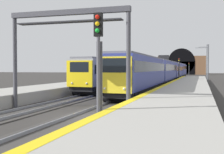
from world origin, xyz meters
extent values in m
plane|color=#302D2B|center=(0.00, 0.00, 0.00)|extent=(320.00, 320.00, 0.00)
cube|color=#9E9B93|center=(0.00, -4.51, 0.46)|extent=(112.00, 4.91, 0.92)
cube|color=yellow|center=(0.00, -2.31, 0.92)|extent=(112.00, 0.50, 0.01)
cube|color=#383533|center=(0.00, 0.00, 0.03)|extent=(160.00, 2.94, 0.06)
cube|color=gray|center=(0.00, 0.72, 0.14)|extent=(160.00, 0.07, 0.15)
cube|color=gray|center=(0.00, -0.72, 0.14)|extent=(160.00, 0.07, 0.15)
cube|color=#383533|center=(0.00, 4.51, 0.03)|extent=(160.00, 2.61, 0.06)
cube|color=gray|center=(0.00, 5.23, 0.14)|extent=(160.00, 0.07, 0.15)
cube|color=gray|center=(0.00, 3.79, 0.14)|extent=(160.00, 0.07, 0.15)
cube|color=navy|center=(15.10, 0.00, 2.41)|extent=(19.37, 2.79, 2.98)
cube|color=black|center=(15.10, 0.00, 2.93)|extent=(18.60, 2.82, 0.92)
cube|color=slate|center=(15.10, 0.00, 4.00)|extent=(18.79, 2.38, 0.20)
cube|color=black|center=(15.10, 0.00, 0.74)|extent=(18.99, 2.46, 0.48)
cylinder|color=black|center=(6.80, -0.01, 0.43)|extent=(0.87, 2.55, 0.87)
cylinder|color=black|center=(8.60, -0.01, 0.43)|extent=(0.87, 2.55, 0.87)
cylinder|color=black|center=(21.59, 0.01, 0.43)|extent=(0.87, 2.55, 0.87)
cylinder|color=black|center=(23.39, 0.01, 0.43)|extent=(0.87, 2.55, 0.87)
cube|color=yellow|center=(5.37, -0.01, 2.29)|extent=(0.12, 2.66, 2.75)
cube|color=black|center=(5.32, -0.01, 3.01)|extent=(0.04, 1.94, 1.07)
sphere|color=#F2EACC|center=(5.31, -0.77, 1.27)|extent=(0.20, 0.20, 0.20)
sphere|color=#F2EACC|center=(5.31, 0.75, 1.27)|extent=(0.20, 0.20, 0.20)
cube|color=navy|center=(34.96, 0.00, 2.41)|extent=(19.37, 2.79, 2.98)
cube|color=black|center=(34.96, 0.00, 2.91)|extent=(18.60, 2.82, 0.99)
cube|color=slate|center=(34.96, 0.00, 4.00)|extent=(18.79, 2.38, 0.20)
cube|color=black|center=(34.96, 0.00, 0.74)|extent=(18.99, 2.46, 0.48)
cylinder|color=black|center=(26.23, -0.01, 0.43)|extent=(0.87, 2.55, 0.87)
cylinder|color=black|center=(28.03, -0.01, 0.43)|extent=(0.87, 2.55, 0.87)
cylinder|color=black|center=(41.90, 0.01, 0.43)|extent=(0.87, 2.55, 0.87)
cylinder|color=black|center=(43.70, 0.01, 0.43)|extent=(0.87, 2.55, 0.87)
cube|color=navy|center=(54.83, 0.00, 2.41)|extent=(19.37, 2.79, 2.98)
cube|color=black|center=(54.83, 0.00, 2.70)|extent=(18.60, 2.82, 0.94)
cube|color=slate|center=(54.83, 0.00, 4.00)|extent=(18.79, 2.38, 0.20)
cube|color=black|center=(54.83, 0.00, 0.74)|extent=(18.99, 2.46, 0.48)
cylinder|color=black|center=(46.32, -0.01, 0.43)|extent=(0.87, 2.55, 0.87)
cylinder|color=black|center=(48.12, -0.01, 0.43)|extent=(0.87, 2.55, 0.87)
cylinder|color=black|center=(61.53, 0.01, 0.43)|extent=(0.87, 2.55, 0.87)
cylinder|color=black|center=(63.33, 0.01, 0.43)|extent=(0.87, 2.55, 0.87)
cube|color=navy|center=(74.70, 0.00, 2.41)|extent=(19.37, 2.79, 2.98)
cube|color=black|center=(74.70, 0.00, 2.94)|extent=(18.60, 2.82, 0.87)
cube|color=slate|center=(74.70, 0.00, 4.00)|extent=(18.79, 2.38, 0.20)
cube|color=black|center=(74.70, 0.00, 0.74)|extent=(18.99, 2.46, 0.48)
cylinder|color=black|center=(66.38, -0.01, 0.43)|extent=(0.87, 2.55, 0.87)
cylinder|color=black|center=(68.18, -0.01, 0.43)|extent=(0.87, 2.55, 0.87)
cylinder|color=black|center=(81.21, 0.01, 0.43)|extent=(0.87, 2.55, 0.87)
cylinder|color=black|center=(83.01, 0.01, 0.43)|extent=(0.87, 2.55, 0.87)
cube|color=black|center=(34.96, 0.00, 4.55)|extent=(1.30, 1.66, 0.90)
cube|color=gray|center=(19.42, 4.51, 2.36)|extent=(19.19, 3.22, 2.67)
cube|color=black|center=(19.42, 4.51, 2.67)|extent=(18.43, 3.23, 0.87)
cube|color=slate|center=(19.42, 4.51, 3.80)|extent=(18.61, 2.79, 0.20)
cube|color=black|center=(19.42, 4.51, 0.83)|extent=(18.80, 2.88, 0.54)
cylinder|color=black|center=(11.22, 4.72, 0.49)|extent=(1.04, 2.54, 0.98)
cylinder|color=black|center=(13.02, 4.67, 0.49)|extent=(1.04, 2.54, 0.98)
cylinder|color=black|center=(25.82, 4.35, 0.49)|extent=(1.04, 2.54, 0.98)
cylinder|color=black|center=(27.62, 4.30, 0.49)|extent=(1.04, 2.54, 0.98)
cube|color=yellow|center=(9.81, 4.75, 2.27)|extent=(0.19, 2.63, 2.48)
cube|color=black|center=(9.76, 4.75, 2.90)|extent=(0.09, 1.92, 0.96)
sphere|color=#F2EACC|center=(9.74, 4.00, 1.38)|extent=(0.20, 0.20, 0.20)
sphere|color=#F2EACC|center=(9.77, 5.51, 1.38)|extent=(0.20, 0.20, 0.20)
cube|color=gray|center=(39.12, 4.51, 2.36)|extent=(19.19, 3.22, 2.67)
cube|color=black|center=(39.12, 4.51, 2.69)|extent=(18.43, 3.23, 0.86)
cube|color=slate|center=(39.12, 4.51, 3.80)|extent=(18.61, 2.79, 0.20)
cube|color=black|center=(39.12, 4.51, 0.83)|extent=(18.80, 2.88, 0.54)
cylinder|color=black|center=(30.82, 4.72, 0.49)|extent=(1.04, 2.54, 0.98)
cylinder|color=black|center=(32.62, 4.67, 0.49)|extent=(1.04, 2.54, 0.98)
cylinder|color=black|center=(45.62, 4.35, 0.49)|extent=(1.04, 2.54, 0.98)
cylinder|color=black|center=(47.42, 4.30, 0.49)|extent=(1.04, 2.54, 0.98)
cube|color=gray|center=(58.82, 4.51, 2.36)|extent=(19.19, 3.22, 2.67)
cube|color=black|center=(58.82, 4.51, 2.77)|extent=(18.43, 3.23, 0.77)
cube|color=slate|center=(58.82, 4.51, 3.80)|extent=(18.61, 2.79, 0.20)
cube|color=black|center=(58.82, 4.51, 0.83)|extent=(18.80, 2.88, 0.54)
cylinder|color=black|center=(50.52, 4.72, 0.49)|extent=(1.04, 2.54, 0.98)
cylinder|color=black|center=(52.32, 4.67, 0.49)|extent=(1.04, 2.54, 0.98)
cylinder|color=black|center=(65.32, 4.35, 0.49)|extent=(1.04, 2.54, 0.98)
cylinder|color=black|center=(67.12, 4.30, 0.49)|extent=(1.04, 2.54, 0.98)
cylinder|color=#4C4C54|center=(-3.16, -1.79, 2.11)|extent=(0.16, 0.16, 4.21)
cube|color=black|center=(-3.16, -1.79, 4.74)|extent=(0.20, 0.38, 1.05)
cube|color=#4C4C54|center=(-3.02, -1.79, 2.11)|extent=(0.04, 0.28, 3.79)
sphere|color=red|center=(-3.29, -1.79, 5.06)|extent=(0.20, 0.20, 0.20)
sphere|color=yellow|center=(-3.29, -1.79, 4.76)|extent=(0.20, 0.20, 0.20)
sphere|color=green|center=(-3.29, -1.79, 4.46)|extent=(0.20, 0.20, 0.20)
cylinder|color=#4C4C54|center=(45.42, -1.79, 2.05)|extent=(0.16, 0.16, 4.10)
cube|color=black|center=(45.42, -1.79, 4.48)|extent=(0.20, 0.38, 0.75)
cube|color=#4C4C54|center=(45.56, -1.79, 2.05)|extent=(0.04, 0.28, 3.69)
sphere|color=red|center=(45.29, -1.79, 4.65)|extent=(0.20, 0.20, 0.20)
sphere|color=yellow|center=(45.29, -1.79, 4.35)|extent=(0.20, 0.20, 0.20)
cylinder|color=#38383D|center=(94.70, -1.79, 1.88)|extent=(0.16, 0.16, 3.76)
cube|color=black|center=(94.70, -1.79, 4.29)|extent=(0.20, 0.38, 1.05)
cube|color=#38383D|center=(94.84, -1.79, 1.88)|extent=(0.04, 0.28, 3.38)
sphere|color=red|center=(94.57, -1.79, 4.61)|extent=(0.20, 0.20, 0.20)
sphere|color=yellow|center=(94.57, -1.79, 4.31)|extent=(0.20, 0.20, 0.20)
sphere|color=green|center=(94.57, -1.79, 4.01)|extent=(0.20, 0.20, 0.20)
cylinder|color=#3F3F47|center=(2.19, 6.37, 3.15)|extent=(0.28, 0.28, 6.30)
cylinder|color=#3F3F47|center=(2.19, -1.86, 3.15)|extent=(0.28, 0.28, 6.30)
cube|color=#3F3F47|center=(2.19, 2.26, 6.47)|extent=(0.36, 8.50, 0.35)
cube|color=#2D2D33|center=(2.19, 2.26, 5.85)|extent=(0.70, 7.40, 0.08)
cube|color=brown|center=(116.15, 2.26, 4.06)|extent=(2.09, 20.44, 8.12)
cube|color=black|center=(115.05, 2.26, 2.84)|extent=(0.12, 11.45, 5.68)
cylinder|color=black|center=(115.05, 2.26, 5.68)|extent=(0.12, 11.45, 11.45)
cylinder|color=#595B60|center=(41.81, -7.36, 3.61)|extent=(0.22, 0.22, 7.21)
cylinder|color=#595B60|center=(41.81, -6.18, 6.61)|extent=(0.08, 2.38, 0.08)
cylinder|color=#595B60|center=(57.73, -7.36, 4.23)|extent=(0.22, 0.22, 8.45)
cylinder|color=#595B60|center=(57.73, -6.43, 7.85)|extent=(0.08, 1.86, 0.08)
camera|label=1|loc=(-15.53, -6.22, 2.80)|focal=46.99mm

